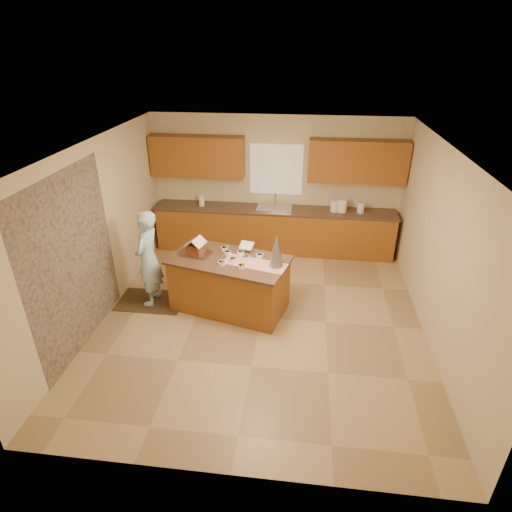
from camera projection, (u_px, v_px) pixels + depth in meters
The scene contains 28 objects.
floor at pixel (261, 318), 6.72m from camera, with size 5.50×5.50×0.00m, color tan.
ceiling at pixel (262, 148), 5.48m from camera, with size 5.50×5.50×0.00m, color silver.
wall_back at pixel (276, 184), 8.52m from camera, with size 5.50×5.50×0.00m, color beige.
wall_front at pixel (227, 375), 3.67m from camera, with size 5.50×5.50×0.00m, color beige.
wall_left at pixel (97, 233), 6.36m from camera, with size 5.50×5.50×0.00m, color beige.
wall_right at pixel (440, 251), 5.83m from camera, with size 5.50×5.50×0.00m, color beige.
stone_accent at pixel (73, 264), 5.70m from camera, with size 2.50×2.50×0.00m, color gray.
window_curtain at pixel (276, 169), 8.36m from camera, with size 1.05×0.03×1.00m, color white.
back_counter_base at pixel (274, 231), 8.67m from camera, with size 4.80×0.60×0.88m, color #A44F21.
back_counter_top at pixel (274, 210), 8.46m from camera, with size 4.85×0.63×0.04m, color brown.
upper_cabinet_left at pixel (197, 156), 8.27m from camera, with size 1.85×0.35×0.80m, color brown.
upper_cabinet_right at pixel (358, 161), 7.94m from camera, with size 1.85×0.35×0.80m, color brown.
sink at pixel (274, 210), 8.47m from camera, with size 0.70×0.45×0.12m, color silver.
faucet at pixel (275, 199), 8.55m from camera, with size 0.03×0.03×0.28m, color silver.
island_base at pixel (230, 285), 6.78m from camera, with size 1.77×0.88×0.86m, color #A44F21.
island_top at pixel (229, 260), 6.58m from camera, with size 1.85×0.96×0.04m, color brown.
table_runner at pixel (255, 264), 6.42m from camera, with size 0.98×0.35×0.01m, color red.
baking_tray at pixel (197, 254), 6.70m from camera, with size 0.45×0.33×0.02m, color silver.
cookbook at pixel (246, 246), 6.79m from camera, with size 0.22×0.02×0.18m, color white.
tinsel_tree at pixel (276, 250), 6.23m from camera, with size 0.22×0.22×0.54m, color #B4B4C1.
rug at pixel (151, 301), 7.13m from camera, with size 1.10×0.72×0.01m, color black.
boy at pixel (148, 259), 6.75m from camera, with size 0.59×0.39×1.62m, color #AFD8F8.
canister_a at pixel (334, 206), 8.28m from camera, with size 0.16×0.16×0.22m, color white.
canister_b at pixel (342, 206), 8.25m from camera, with size 0.18×0.18×0.26m, color white.
canister_c at pixel (361, 208), 8.23m from camera, with size 0.14×0.14×0.20m, color white.
paper_towel at pixel (202, 200), 8.56m from camera, with size 0.11×0.11×0.24m, color white.
gingerbread_house at pixel (196, 247), 6.64m from camera, with size 0.33×0.33×0.28m.
candy_bowls at pixel (237, 257), 6.57m from camera, with size 0.71×0.67×0.05m.
Camera 1 is at (0.59, -5.48, 3.97)m, focal length 29.51 mm.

